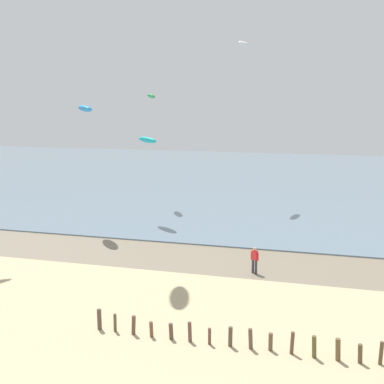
% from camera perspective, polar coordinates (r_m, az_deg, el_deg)
% --- Properties ---
extents(wet_sand_strip, '(120.00, 6.25, 0.01)m').
position_cam_1_polar(wet_sand_strip, '(34.27, 3.02, -7.84)').
color(wet_sand_strip, '#7A6D59').
rests_on(wet_sand_strip, ground).
extents(sea, '(160.00, 70.00, 0.10)m').
position_cam_1_polar(sea, '(71.11, 9.46, 1.56)').
color(sea, slate).
rests_on(sea, ground).
extents(groyne_mid, '(13.76, 0.35, 1.01)m').
position_cam_1_polar(groyne_mid, '(22.73, 6.26, -16.44)').
color(groyne_mid, brown).
rests_on(groyne_mid, ground).
extents(person_nearest_camera, '(0.53, 0.34, 1.71)m').
position_cam_1_polar(person_nearest_camera, '(31.69, 7.22, -7.69)').
color(person_nearest_camera, '#383842').
rests_on(person_nearest_camera, ground).
extents(kite_aloft_2, '(2.77, 3.05, 0.74)m').
position_cam_1_polar(kite_aloft_2, '(42.32, -12.21, 9.38)').
color(kite_aloft_2, '#2384D1').
extents(kite_aloft_5, '(1.92, 2.59, 0.68)m').
position_cam_1_polar(kite_aloft_5, '(52.06, -4.71, 10.96)').
color(kite_aloft_5, green).
extents(kite_aloft_9, '(2.78, 2.55, 0.78)m').
position_cam_1_polar(kite_aloft_9, '(44.30, -5.17, 6.00)').
color(kite_aloft_9, '#19B2B7').
extents(kite_aloft_10, '(1.37, 2.74, 0.68)m').
position_cam_1_polar(kite_aloft_10, '(54.06, 5.98, 16.62)').
color(kite_aloft_10, white).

